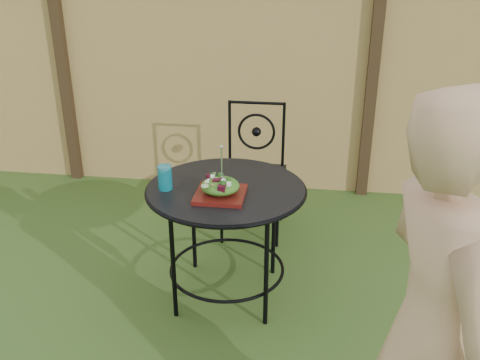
{
  "coord_description": "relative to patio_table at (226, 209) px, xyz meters",
  "views": [
    {
      "loc": [
        0.83,
        -2.19,
        1.99
      ],
      "look_at": [
        0.45,
        0.59,
        0.75
      ],
      "focal_mm": 40.0,
      "sensor_mm": 36.0,
      "label": 1
    }
  ],
  "objects": [
    {
      "name": "ground",
      "position": [
        -0.37,
        -0.54,
        -0.59
      ],
      "size": [
        60.0,
        60.0,
        0.0
      ],
      "primitive_type": "plane",
      "color": "#284717",
      "rests_on": "ground"
    },
    {
      "name": "fence",
      "position": [
        -0.37,
        1.65,
        0.36
      ],
      "size": [
        8.0,
        0.12,
        1.9
      ],
      "color": "tan",
      "rests_on": "ground"
    },
    {
      "name": "patio_table",
      "position": [
        0.0,
        0.0,
        0.0
      ],
      "size": [
        0.92,
        0.92,
        0.72
      ],
      "color": "black",
      "rests_on": "ground"
    },
    {
      "name": "patio_chair",
      "position": [
        0.06,
        0.86,
        -0.08
      ],
      "size": [
        0.46,
        0.46,
        0.95
      ],
      "color": "black",
      "rests_on": "ground"
    },
    {
      "name": "diner",
      "position": [
        0.89,
        -1.26,
        0.24
      ],
      "size": [
        0.55,
        0.69,
        1.65
      ],
      "primitive_type": "imported",
      "rotation": [
        0.0,
        0.0,
        1.86
      ],
      "color": "tan",
      "rests_on": "ground"
    },
    {
      "name": "salad_plate",
      "position": [
        -0.01,
        -0.13,
        0.15
      ],
      "size": [
        0.27,
        0.27,
        0.02
      ],
      "primitive_type": "cube",
      "color": "#451609",
      "rests_on": "patio_table"
    },
    {
      "name": "salad",
      "position": [
        -0.01,
        -0.13,
        0.2
      ],
      "size": [
        0.21,
        0.21,
        0.08
      ],
      "primitive_type": "ellipsoid",
      "color": "#235614",
      "rests_on": "salad_plate"
    },
    {
      "name": "fork",
      "position": [
        -0.0,
        -0.13,
        0.33
      ],
      "size": [
        0.01,
        0.01,
        0.18
      ],
      "primitive_type": "cylinder",
      "color": "silver",
      "rests_on": "salad"
    },
    {
      "name": "drinking_glass",
      "position": [
        -0.33,
        -0.07,
        0.21
      ],
      "size": [
        0.08,
        0.08,
        0.14
      ],
      "primitive_type": "cylinder",
      "color": "#0B788B",
      "rests_on": "patio_table"
    }
  ]
}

